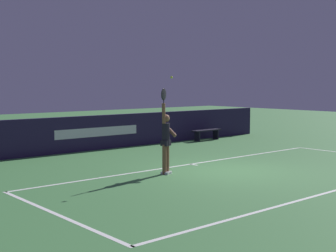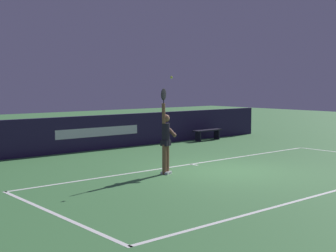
{
  "view_description": "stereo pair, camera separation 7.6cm",
  "coord_description": "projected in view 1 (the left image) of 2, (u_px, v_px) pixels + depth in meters",
  "views": [
    {
      "loc": [
        -10.47,
        -9.43,
        2.58
      ],
      "look_at": [
        -1.41,
        1.07,
        1.35
      ],
      "focal_mm": 51.1,
      "sensor_mm": 36.0,
      "label": 1
    },
    {
      "loc": [
        -10.41,
        -9.48,
        2.58
      ],
      "look_at": [
        -1.41,
        1.07,
        1.35
      ],
      "focal_mm": 51.1,
      "sensor_mm": 36.0,
      "label": 2
    }
  ],
  "objects": [
    {
      "name": "court_lines",
      "position": [
        252.0,
        175.0,
        13.46
      ],
      "size": [
        12.29,
        5.15,
        0.0
      ],
      "color": "white",
      "rests_on": "ground"
    },
    {
      "name": "back_wall",
      "position": [
        106.0,
        132.0,
        18.98
      ],
      "size": [
        17.52,
        0.2,
        1.35
      ],
      "color": "#23193D",
      "rests_on": "ground"
    },
    {
      "name": "tennis_player",
      "position": [
        166.0,
        139.0,
        13.61
      ],
      "size": [
        0.51,
        0.46,
        2.46
      ],
      "color": "brown",
      "rests_on": "ground"
    },
    {
      "name": "ground_plane",
      "position": [
        228.0,
        171.0,
        14.15
      ],
      "size": [
        60.0,
        60.0,
        0.0
      ],
      "primitive_type": "plane",
      "color": "#407C42"
    },
    {
      "name": "tennis_ball",
      "position": [
        172.0,
        77.0,
        13.2
      ],
      "size": [
        0.07,
        0.07,
        0.07
      ],
      "color": "#D3DD39"
    },
    {
      "name": "courtside_bench_near",
      "position": [
        207.0,
        132.0,
        21.82
      ],
      "size": [
        1.63,
        0.41,
        0.48
      ],
      "color": "black",
      "rests_on": "ground"
    }
  ]
}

